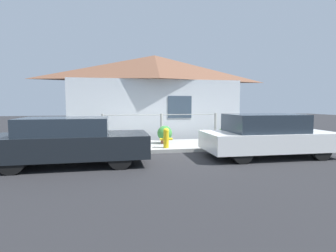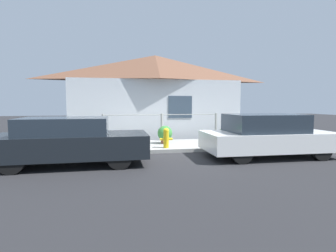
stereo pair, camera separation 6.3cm
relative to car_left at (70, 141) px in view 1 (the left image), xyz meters
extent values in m
plane|color=#262628|center=(3.10, 1.17, -0.67)|extent=(60.00, 60.00, 0.00)
cube|color=#9E9E99|center=(3.10, 2.36, -0.60)|extent=(24.00, 2.36, 0.13)
cube|color=silver|center=(3.10, 4.26, 0.72)|extent=(7.86, 0.12, 2.77)
cube|color=#384756|center=(4.08, 4.19, 0.86)|extent=(1.10, 0.04, 1.00)
pyramid|color=brown|center=(3.10, 5.30, 2.72)|extent=(8.26, 2.20, 1.22)
cylinder|color=#999993|center=(0.70, 3.39, 0.03)|extent=(0.10, 0.10, 1.13)
cylinder|color=#999993|center=(3.10, 3.39, 0.03)|extent=(0.10, 0.10, 1.13)
cylinder|color=#999993|center=(5.50, 3.39, 0.03)|extent=(0.10, 0.10, 1.13)
cylinder|color=#999993|center=(3.10, 3.39, 0.55)|extent=(4.80, 0.03, 0.03)
cube|color=black|center=(0.04, 0.00, -0.12)|extent=(4.09, 1.71, 0.61)
cube|color=#232D38|center=(-0.12, 0.00, 0.41)|extent=(2.25, 1.50, 0.45)
cylinder|color=black|center=(1.30, 0.73, -0.34)|extent=(0.65, 0.20, 0.65)
cylinder|color=black|center=(1.31, -0.72, -0.34)|extent=(0.65, 0.20, 0.65)
cylinder|color=black|center=(-1.23, 0.72, -0.34)|extent=(0.65, 0.20, 0.65)
cylinder|color=black|center=(-1.22, -0.73, -0.34)|extent=(0.65, 0.20, 0.65)
cube|color=white|center=(5.94, 0.00, -0.15)|extent=(4.08, 1.85, 0.56)
cube|color=#232D38|center=(5.77, 0.00, 0.40)|extent=(2.25, 1.60, 0.55)
cylinder|color=black|center=(7.20, 0.75, -0.36)|extent=(0.63, 0.21, 0.62)
cylinder|color=black|center=(7.18, -0.79, -0.36)|extent=(0.63, 0.21, 0.62)
cylinder|color=black|center=(4.69, 0.79, -0.36)|extent=(0.63, 0.21, 0.62)
cylinder|color=black|center=(4.67, -0.75, -0.36)|extent=(0.63, 0.21, 0.62)
cylinder|color=yellow|center=(2.94, 1.53, -0.26)|extent=(0.19, 0.19, 0.56)
sphere|color=yellow|center=(2.94, 1.53, 0.06)|extent=(0.20, 0.20, 0.20)
cylinder|color=yellow|center=(2.80, 1.53, -0.23)|extent=(0.17, 0.09, 0.09)
cylinder|color=yellow|center=(3.08, 1.53, -0.23)|extent=(0.17, 0.09, 0.09)
cylinder|color=#9E5638|center=(3.08, 2.53, -0.45)|extent=(0.31, 0.31, 0.19)
sphere|color=#387F38|center=(3.08, 2.53, -0.14)|extent=(0.58, 0.58, 0.58)
cylinder|color=brown|center=(0.08, 2.89, -0.46)|extent=(0.21, 0.21, 0.16)
sphere|color=#2D6B2D|center=(0.08, 2.89, -0.20)|extent=(0.48, 0.48, 0.48)
cylinder|color=#9E5638|center=(5.72, 3.12, -0.45)|extent=(0.20, 0.20, 0.18)
sphere|color=#4C8E3D|center=(5.72, 3.12, -0.22)|extent=(0.35, 0.35, 0.35)
camera|label=1|loc=(1.23, -7.42, 1.01)|focal=28.00mm
camera|label=2|loc=(1.29, -7.43, 1.01)|focal=28.00mm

